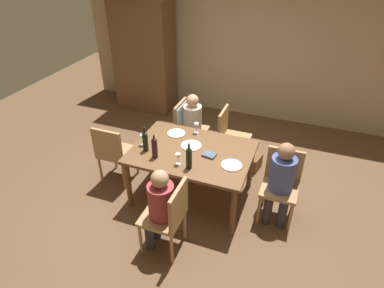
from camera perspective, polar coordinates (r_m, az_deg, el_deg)
ground_plane at (r=4.71m, az=-0.00°, el=-8.78°), size 10.00×10.00×0.00m
rear_room_partition at (r=6.42m, az=9.10°, el=16.34°), size 6.40×0.12×2.70m
armoire_cabinet at (r=6.72m, az=-8.21°, el=14.88°), size 1.18×0.62×2.18m
dining_table at (r=4.30m, az=-0.00°, el=-2.08°), size 1.53×1.10×0.76m
chair_right_end at (r=4.27m, az=15.02°, el=-6.00°), size 0.44×0.44×0.92m
chair_near at (r=3.70m, az=-3.92°, el=-11.81°), size 0.44×0.44×0.92m
chair_far_left at (r=5.22m, az=-1.18°, el=3.75°), size 0.46×0.44×0.92m
chair_left_end at (r=4.77m, az=-13.33°, el=-1.14°), size 0.44×0.44×0.92m
chair_far_right at (r=5.06m, az=6.46°, el=1.71°), size 0.44×0.44×0.92m
person_woman_host at (r=4.11m, az=15.03°, el=-5.69°), size 0.30×0.34×1.12m
person_man_bearded at (r=3.67m, az=-5.61°, el=-10.24°), size 0.33×0.28×1.09m
person_man_guest at (r=5.15m, az=0.36°, el=3.81°), size 0.32×0.28×1.08m
wine_bottle_tall_green at (r=4.22m, az=-8.00°, el=0.57°), size 0.07×0.07×0.33m
wine_bottle_dark_red at (r=4.08m, az=-6.43°, el=-0.54°), size 0.07×0.07×0.31m
wine_bottle_short_olive at (r=3.86m, az=-0.52°, el=-2.31°), size 0.07×0.07×0.34m
wine_glass_near_left at (r=4.36m, az=-8.46°, el=1.06°), size 0.07×0.07×0.15m
wine_glass_centre at (r=3.96m, az=-2.40°, el=-2.18°), size 0.07×0.07×0.15m
wine_glass_near_right at (r=4.57m, az=0.77°, el=3.09°), size 0.07×0.07×0.15m
dinner_plate_host at (r=4.33m, az=-0.13°, el=-0.27°), size 0.27×0.27×0.01m
dinner_plate_guest_left at (r=4.01m, az=6.77°, el=-3.63°), size 0.25×0.25×0.01m
dinner_plate_guest_right at (r=4.60m, az=-2.70°, el=1.84°), size 0.25×0.25×0.01m
folded_napkin at (r=4.15m, az=2.97°, el=-1.89°), size 0.18×0.14×0.03m
handbag at (r=5.22m, az=10.80°, el=-3.18°), size 0.17×0.30×0.22m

